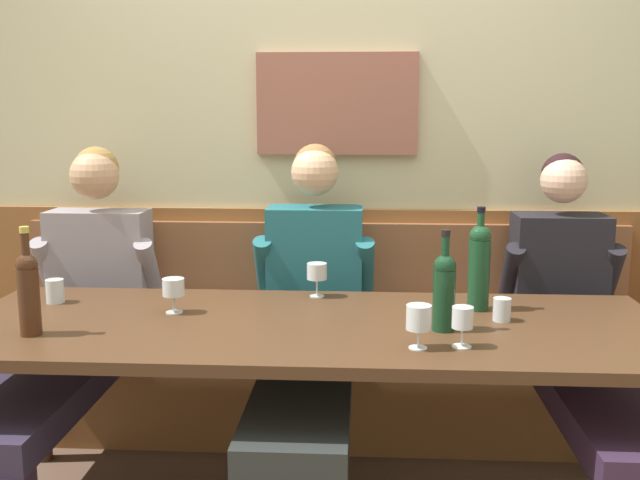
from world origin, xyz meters
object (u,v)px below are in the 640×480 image
wine_bottle_clear_water (28,290)px  wine_bottle_amber_mid (479,265)px  wine_bottle_green_tall (444,289)px  wine_glass_by_bottle (317,273)px  wine_glass_mid_left (462,320)px  water_tumbler_center (502,309)px  water_tumbler_left (55,291)px  person_center_left_seat (580,331)px  person_right_seat (68,323)px  wall_bench (322,374)px  person_left_seat (309,323)px  dining_table (310,342)px  wine_glass_near_bucket (173,289)px  wine_glass_center_front (419,320)px

wine_bottle_clear_water → wine_bottle_amber_mid: 1.54m
wine_bottle_green_tall → wine_glass_by_bottle: 0.61m
wine_bottle_green_tall → wine_glass_mid_left: 0.19m
wine_glass_by_bottle → water_tumbler_center: size_ratio=1.65×
wine_bottle_clear_water → wine_glass_mid_left: (1.38, -0.04, -0.06)m
wine_bottle_clear_water → water_tumbler_left: (-0.09, 0.40, -0.10)m
person_center_left_seat → wine_glass_mid_left: (-0.53, -0.56, 0.20)m
water_tumbler_center → water_tumbler_left: bearing=175.0°
wine_bottle_green_tall → wine_glass_mid_left: (0.04, -0.17, -0.05)m
person_right_seat → wine_glass_mid_left: person_right_seat is taller
wall_bench → person_left_seat: bearing=-94.5°
wine_bottle_clear_water → water_tumbler_center: size_ratio=4.40×
person_right_seat → water_tumbler_left: size_ratio=14.61×
dining_table → person_left_seat: (-0.03, 0.33, -0.03)m
wine_glass_by_bottle → wine_glass_mid_left: wine_glass_by_bottle is taller
wine_glass_near_bucket → water_tumbler_center: bearing=-1.5°
person_right_seat → wine_bottle_green_tall: size_ratio=3.88×
person_right_seat → wine_glass_mid_left: bearing=-20.4°
dining_table → wine_bottle_clear_water: (-0.89, -0.19, 0.22)m
wine_glass_near_bucket → water_tumbler_center: size_ratio=1.56×
water_tumbler_center → water_tumbler_left: size_ratio=0.90×
wine_bottle_amber_mid → water_tumbler_left: bearing=179.9°
person_left_seat → wine_glass_by_bottle: (0.03, 0.02, 0.19)m
water_tumbler_center → wine_bottle_clear_water: bearing=-170.7°
person_right_seat → person_left_seat: size_ratio=1.00×
wine_glass_center_front → wine_glass_by_bottle: (-0.35, 0.61, 0.00)m
wine_bottle_clear_water → wine_glass_by_bottle: size_ratio=2.67×
dining_table → person_left_seat: person_left_seat is taller
person_left_seat → wine_glass_near_bucket: 0.56m
person_left_seat → wine_bottle_green_tall: person_left_seat is taller
wine_glass_by_bottle → wine_glass_center_front: bearing=-60.2°
wall_bench → dining_table: bearing=-90.0°
wall_bench → person_center_left_seat: 1.13m
wine_bottle_clear_water → wine_glass_near_bucket: 0.49m
wine_glass_mid_left → water_tumbler_left: bearing=163.3°
water_tumbler_center → wine_bottle_amber_mid: bearing=113.3°
person_center_left_seat → person_right_seat: bearing=-179.6°
wine_bottle_green_tall → wine_glass_mid_left: wine_bottle_green_tall is taller
wine_bottle_clear_water → wine_bottle_green_tall: 1.35m
wine_bottle_green_tall → water_tumbler_center: bearing=29.9°
wine_glass_mid_left → person_right_seat: bearing=159.6°
dining_table → wine_glass_mid_left: (0.48, -0.24, 0.16)m
water_tumbler_left → wine_glass_near_bucket: bearing=-13.1°
water_tumbler_center → wine_glass_mid_left: bearing=-120.6°
person_left_seat → water_tumbler_center: person_left_seat is taller
wine_glass_center_front → water_tumbler_center: bearing=45.7°
person_right_seat → wine_glass_center_front: 1.47m
person_left_seat → wine_glass_mid_left: 0.79m
wine_bottle_green_tall → water_tumbler_left: wine_bottle_green_tall is taller
wine_bottle_green_tall → water_tumbler_left: bearing=169.4°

